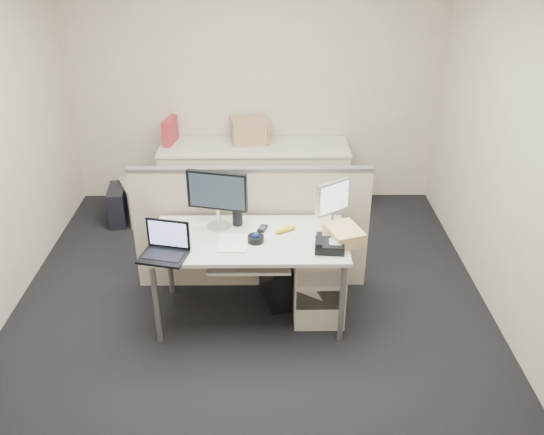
{
  "coord_description": "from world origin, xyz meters",
  "views": [
    {
      "loc": [
        0.14,
        -3.83,
        2.97
      ],
      "look_at": [
        0.18,
        0.15,
        0.83
      ],
      "focal_mm": 38.0,
      "sensor_mm": 36.0,
      "label": 1
    }
  ],
  "objects_px": {
    "desk": "(250,245)",
    "desk_phone": "(330,246)",
    "laptop": "(162,243)",
    "monitor_main": "(217,200)"
  },
  "relations": [
    {
      "from": "desk_phone",
      "to": "desk",
      "type": "bearing_deg",
      "value": 168.58
    },
    {
      "from": "monitor_main",
      "to": "desk_phone",
      "type": "distance_m",
      "value": 0.95
    },
    {
      "from": "desk",
      "to": "laptop",
      "type": "relative_size",
      "value": 4.51
    },
    {
      "from": "desk",
      "to": "laptop",
      "type": "height_order",
      "value": "laptop"
    },
    {
      "from": "monitor_main",
      "to": "laptop",
      "type": "distance_m",
      "value": 0.6
    },
    {
      "from": "desk",
      "to": "desk_phone",
      "type": "xyz_separation_m",
      "value": [
        0.6,
        -0.18,
        0.1
      ]
    },
    {
      "from": "desk",
      "to": "desk_phone",
      "type": "bearing_deg",
      "value": -16.7
    },
    {
      "from": "desk",
      "to": "monitor_main",
      "type": "bearing_deg",
      "value": 144.25
    },
    {
      "from": "desk",
      "to": "laptop",
      "type": "bearing_deg",
      "value": -155.7
    },
    {
      "from": "monitor_main",
      "to": "desk_phone",
      "type": "relative_size",
      "value": 2.21
    }
  ]
}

